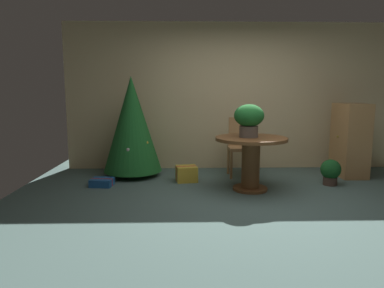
# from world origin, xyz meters

# --- Properties ---
(ground_plane) EXTENTS (6.60, 6.60, 0.00)m
(ground_plane) POSITION_xyz_m (0.00, 0.00, 0.00)
(ground_plane) COLOR #4C6660
(back_wall_panel) EXTENTS (6.00, 0.10, 2.60)m
(back_wall_panel) POSITION_xyz_m (0.00, 2.20, 1.30)
(back_wall_panel) COLOR beige
(back_wall_panel) RESTS_ON ground_plane
(round_dining_table) EXTENTS (1.01, 1.01, 0.76)m
(round_dining_table) POSITION_xyz_m (0.04, 0.69, 0.51)
(round_dining_table) COLOR brown
(round_dining_table) RESTS_ON ground_plane
(flower_vase) EXTENTS (0.42, 0.42, 0.46)m
(flower_vase) POSITION_xyz_m (0.00, 0.70, 1.03)
(flower_vase) COLOR #665B51
(flower_vase) RESTS_ON round_dining_table
(wooden_chair_far) EXTENTS (0.41, 0.40, 0.97)m
(wooden_chair_far) POSITION_xyz_m (0.04, 1.58, 0.54)
(wooden_chair_far) COLOR #B27F4C
(wooden_chair_far) RESTS_ON ground_plane
(holiday_tree) EXTENTS (0.96, 0.96, 1.64)m
(holiday_tree) POSITION_xyz_m (-1.76, 1.60, 0.86)
(holiday_tree) COLOR brown
(holiday_tree) RESTS_ON ground_plane
(gift_box_gold) EXTENTS (0.36, 0.33, 0.24)m
(gift_box_gold) POSITION_xyz_m (-0.87, 1.20, 0.12)
(gift_box_gold) COLOR gold
(gift_box_gold) RESTS_ON ground_plane
(gift_box_blue) EXTENTS (0.34, 0.30, 0.11)m
(gift_box_blue) POSITION_xyz_m (-2.13, 0.96, 0.06)
(gift_box_blue) COLOR #1E569E
(gift_box_blue) RESTS_ON ground_plane
(wooden_cabinet) EXTENTS (0.43, 0.65, 1.20)m
(wooden_cabinet) POSITION_xyz_m (1.84, 1.50, 0.60)
(wooden_cabinet) COLOR #B27F4C
(wooden_cabinet) RESTS_ON ground_plane
(potted_plant) EXTENTS (0.30, 0.30, 0.39)m
(potted_plant) POSITION_xyz_m (1.30, 0.93, 0.21)
(potted_plant) COLOR #4C382D
(potted_plant) RESTS_ON ground_plane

